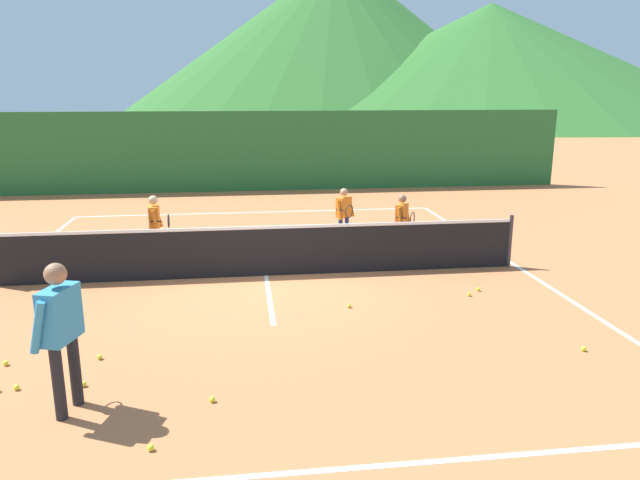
{
  "coord_description": "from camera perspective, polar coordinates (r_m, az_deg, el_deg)",
  "views": [
    {
      "loc": [
        -0.41,
        -10.99,
        3.45
      ],
      "look_at": [
        0.85,
        -1.44,
        1.03
      ],
      "focal_mm": 33.71,
      "sensor_mm": 36.0,
      "label": 1
    }
  ],
  "objects": [
    {
      "name": "line_baseline_far",
      "position": [
        17.48,
        -6.02,
        2.64
      ],
      "size": [
        10.06,
        0.08,
        0.01
      ],
      "primitive_type": "cube",
      "color": "white",
      "rests_on": "ground"
    },
    {
      "name": "tennis_ball_4",
      "position": [
        7.9,
        -21.53,
        -12.6
      ],
      "size": [
        0.07,
        0.07,
        0.07
      ],
      "primitive_type": "sphere",
      "color": "yellow",
      "rests_on": "ground"
    },
    {
      "name": "tennis_ball_5",
      "position": [
        8.55,
        -20.18,
        -10.38
      ],
      "size": [
        0.07,
        0.07,
        0.07
      ],
      "primitive_type": "sphere",
      "color": "yellow",
      "rests_on": "ground"
    },
    {
      "name": "student_2",
      "position": [
        12.97,
        7.81,
        2.05
      ],
      "size": [
        0.43,
        0.7,
        1.29
      ],
      "color": "silver",
      "rests_on": "ground"
    },
    {
      "name": "tennis_ball_10",
      "position": [
        8.13,
        -26.86,
        -12.38
      ],
      "size": [
        0.07,
        0.07,
        0.07
      ],
      "primitive_type": "sphere",
      "color": "yellow",
      "rests_on": "ground"
    },
    {
      "name": "line_sideline_east",
      "position": [
        12.73,
        18.12,
        -2.34
      ],
      "size": [
        0.08,
        12.28,
        0.01
      ],
      "primitive_type": "cube",
      "color": "white",
      "rests_on": "ground"
    },
    {
      "name": "tennis_ball_1",
      "position": [
        6.46,
        -15.77,
        -18.44
      ],
      "size": [
        0.07,
        0.07,
        0.07
      ],
      "primitive_type": "sphere",
      "color": "yellow",
      "rests_on": "ground"
    },
    {
      "name": "tennis_ball_8",
      "position": [
        9.02,
        23.75,
        -9.44
      ],
      "size": [
        0.07,
        0.07,
        0.07
      ],
      "primitive_type": "sphere",
      "color": "yellow",
      "rests_on": "ground"
    },
    {
      "name": "hill_2",
      "position": [
        75.3,
        15.7,
        15.92
      ],
      "size": [
        55.57,
        55.57,
        13.05
      ],
      "primitive_type": "cone",
      "color": "#2D6628",
      "rests_on": "ground"
    },
    {
      "name": "student_0",
      "position": [
        12.77,
        -15.38,
        1.69
      ],
      "size": [
        0.43,
        0.64,
        1.36
      ],
      "color": "navy",
      "rests_on": "ground"
    },
    {
      "name": "tennis_ball_11",
      "position": [
        10.97,
        14.79,
        -4.54
      ],
      "size": [
        0.07,
        0.07,
        0.07
      ],
      "primitive_type": "sphere",
      "color": "yellow",
      "rests_on": "ground"
    },
    {
      "name": "hill_0",
      "position": [
        80.94,
        1.34,
        18.44
      ],
      "size": [
        55.5,
        55.5,
        19.21
      ],
      "primitive_type": "cone",
      "color": "#2D6628",
      "rests_on": "ground"
    },
    {
      "name": "instructor",
      "position": [
        7.02,
        -23.41,
        -7.36
      ],
      "size": [
        0.46,
        0.84,
        1.7
      ],
      "color": "black",
      "rests_on": "ground"
    },
    {
      "name": "line_baseline_near",
      "position": [
        5.97,
        -2.36,
        -21.21
      ],
      "size": [
        10.06,
        0.08,
        0.01
      ],
      "primitive_type": "cube",
      "color": "white",
      "rests_on": "ground"
    },
    {
      "name": "windscreen_fence",
      "position": [
        21.12,
        -6.43,
        8.36
      ],
      "size": [
        22.13,
        0.08,
        2.75
      ],
      "primitive_type": "cube",
      "color": "#286B33",
      "rests_on": "ground"
    },
    {
      "name": "hill_1",
      "position": [
        82.21,
        3.78,
        17.94
      ],
      "size": [
        46.69,
        46.69,
        18.03
      ],
      "primitive_type": "cone",
      "color": "#38702D",
      "rests_on": "ground"
    },
    {
      "name": "student_1",
      "position": [
        13.63,
        2.3,
        2.78
      ],
      "size": [
        0.48,
        0.68,
        1.3
      ],
      "color": "navy",
      "rests_on": "ground"
    },
    {
      "name": "ground_plane",
      "position": [
        11.52,
        -5.14,
        -3.39
      ],
      "size": [
        120.0,
        120.0,
        0.0
      ],
      "primitive_type": "plane",
      "color": "#C67042"
    },
    {
      "name": "tennis_ball_6",
      "position": [
        7.16,
        -10.19,
        -14.67
      ],
      "size": [
        0.07,
        0.07,
        0.07
      ],
      "primitive_type": "sphere",
      "color": "yellow",
      "rests_on": "ground"
    },
    {
      "name": "tennis_net",
      "position": [
        11.38,
        -5.19,
        -0.99
      ],
      "size": [
        9.79,
        0.08,
        1.05
      ],
      "color": "#333338",
      "rests_on": "ground"
    },
    {
      "name": "tennis_ball_2",
      "position": [
        8.86,
        -27.67,
        -10.31
      ],
      "size": [
        0.07,
        0.07,
        0.07
      ],
      "primitive_type": "sphere",
      "color": "yellow",
      "rests_on": "ground"
    },
    {
      "name": "line_service_center",
      "position": [
        11.52,
        -5.14,
        -3.38
      ],
      "size": [
        0.08,
        5.08,
        0.01
      ],
      "primitive_type": "cube",
      "color": "white",
      "rests_on": "ground"
    },
    {
      "name": "tennis_ball_9",
      "position": [
        9.84,
        2.79,
        -6.24
      ],
      "size": [
        0.07,
        0.07,
        0.07
      ],
      "primitive_type": "sphere",
      "color": "yellow",
      "rests_on": "ground"
    },
    {
      "name": "tennis_ball_3",
      "position": [
        10.67,
        13.97,
        -5.01
      ],
      "size": [
        0.07,
        0.07,
        0.07
      ],
      "primitive_type": "sphere",
      "color": "yellow",
      "rests_on": "ground"
    }
  ]
}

